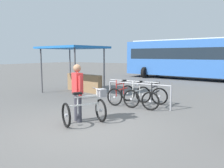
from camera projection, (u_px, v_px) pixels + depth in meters
ground_plane at (87, 127)px, 5.92m from camera, size 80.00×80.00×0.00m
bike_rack_rail at (138, 89)px, 8.25m from camera, size 2.51×0.15×0.88m
racked_bike_red at (121, 94)px, 8.86m from camera, size 0.68×1.13×0.98m
racked_bike_white at (138, 96)px, 8.49m from camera, size 0.68×1.11×0.97m
racked_bike_black at (155, 97)px, 8.13m from camera, size 0.74×1.14×0.97m
featured_bicycle at (87, 108)px, 6.17m from camera, size 1.08×1.26×0.97m
person_with_featured_bike at (77, 90)px, 6.34m from camera, size 0.49×0.32×1.64m
bus_distant at (190, 57)px, 17.46m from camera, size 10.13×3.80×3.08m
market_stall at (78, 65)px, 11.25m from camera, size 3.37×2.68×2.30m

